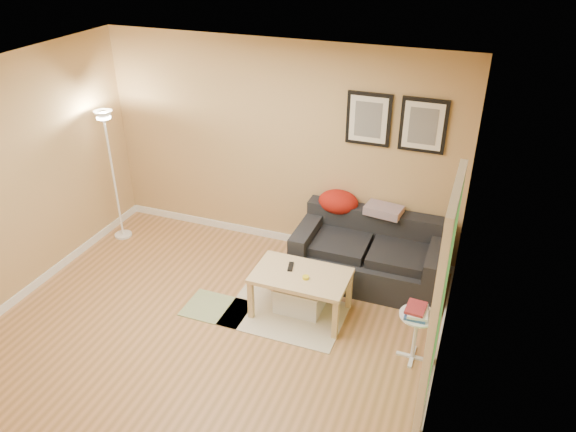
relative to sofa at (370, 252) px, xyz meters
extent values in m
plane|color=#B87F4E|center=(-1.30, -1.53, -0.38)|extent=(4.50, 4.50, 0.00)
plane|color=white|center=(-1.30, -1.53, 2.23)|extent=(4.50, 4.50, 0.00)
plane|color=tan|center=(-1.30, 0.47, 0.92)|extent=(4.50, 0.00, 4.50)
plane|color=tan|center=(-1.30, -3.53, 0.92)|extent=(4.50, 0.00, 4.50)
plane|color=tan|center=(-3.55, -1.53, 0.92)|extent=(0.00, 4.00, 4.00)
plane|color=tan|center=(0.95, -1.53, 0.92)|extent=(0.00, 4.00, 4.00)
cube|color=white|center=(-1.30, 0.46, -0.33)|extent=(4.50, 0.02, 0.10)
cube|color=white|center=(-3.54, -1.53, -0.33)|extent=(0.02, 4.00, 0.10)
cube|color=white|center=(0.94, -1.53, -0.33)|extent=(0.02, 4.00, 0.10)
cube|color=beige|center=(-0.67, -0.97, -0.37)|extent=(1.25, 0.85, 0.01)
cube|color=#668C4C|center=(-1.41, -1.15, -0.37)|extent=(0.70, 0.50, 0.01)
cube|color=black|center=(-0.68, -0.80, 0.14)|extent=(0.08, 0.17, 0.02)
cylinder|color=yellow|center=(-0.46, -0.94, 0.14)|extent=(0.07, 0.07, 0.03)
camera|label=1|loc=(1.01, -5.35, 3.43)|focal=34.36mm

